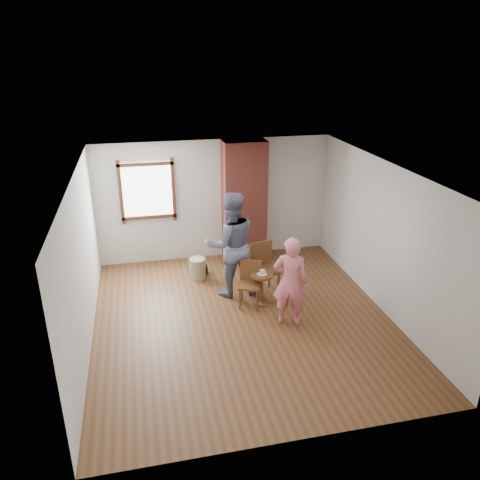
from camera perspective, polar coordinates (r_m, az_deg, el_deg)
The scene contains 12 objects.
ground at distance 8.18m, azimuth 0.34°, elevation -9.66°, with size 5.50×5.50×0.00m, color brown.
room_shell at distance 7.93m, azimuth -1.01°, elevation 3.76°, with size 5.04×5.52×2.62m.
brick_chimney at distance 9.98m, azimuth 0.52°, elevation 4.69°, with size 0.90×0.50×2.60m, color #A8493B.
stoneware_crock at distance 9.50m, azimuth -5.20°, elevation -3.46°, with size 0.33×0.33×0.42m, color tan.
dark_pot at distance 9.73m, azimuth -4.44°, elevation -3.58°, with size 0.17×0.17×0.17m, color black.
dining_chair_left at distance 8.42m, azimuth 1.21°, elevation -5.01°, with size 0.50×0.50×0.83m.
dining_chair_right at distance 8.80m, azimuth 2.86°, elevation -3.11°, with size 0.55×0.55×0.99m.
side_table at distance 8.46m, azimuth 2.66°, elevation -5.36°, with size 0.40×0.40×0.60m.
cake_plate at distance 8.37m, azimuth 2.69°, elevation -4.14°, with size 0.18×0.18×0.01m, color white.
cake_slice at distance 8.36m, azimuth 2.76°, elevation -3.93°, with size 0.08×0.07×0.06m, color white.
man at distance 8.57m, azimuth -1.12°, elevation -0.56°, with size 0.97×0.76×2.00m, color #15183A.
person_pink at distance 7.76m, azimuth 6.13°, elevation -5.05°, with size 0.57×0.38×1.57m, color pink.
Camera 1 is at (-1.55, -6.74, 4.37)m, focal length 35.00 mm.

